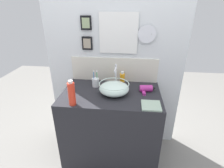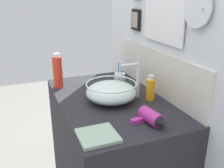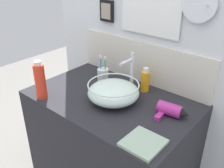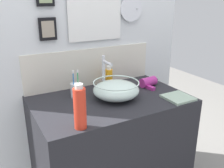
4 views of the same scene
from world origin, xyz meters
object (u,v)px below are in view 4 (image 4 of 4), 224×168
(glass_bowl_sink, at_px, (116,90))
(hand_towel, at_px, (178,98))
(faucet, at_px, (105,71))
(lotion_bottle, at_px, (109,77))
(spray_bottle, at_px, (80,108))
(hair_drier, at_px, (150,82))
(toothbrush_cup, at_px, (76,90))

(glass_bowl_sink, xyz_separation_m, hand_towel, (0.36, -0.21, -0.05))
(glass_bowl_sink, distance_m, faucet, 0.19)
(lotion_bottle, bearing_deg, spray_bottle, -131.32)
(glass_bowl_sink, xyz_separation_m, hair_drier, (0.34, 0.08, -0.03))
(faucet, bearing_deg, glass_bowl_sink, -90.00)
(glass_bowl_sink, distance_m, hand_towel, 0.41)
(toothbrush_cup, distance_m, hand_towel, 0.68)
(hair_drier, relative_size, hand_towel, 1.02)
(glass_bowl_sink, height_order, faucet, faucet)
(hand_towel, bearing_deg, toothbrush_cup, 148.25)
(spray_bottle, bearing_deg, toothbrush_cup, 71.60)
(glass_bowl_sink, relative_size, faucet, 1.20)
(lotion_bottle, distance_m, hand_towel, 0.53)
(glass_bowl_sink, height_order, toothbrush_cup, toothbrush_cup)
(spray_bottle, distance_m, lotion_bottle, 0.64)
(toothbrush_cup, relative_size, spray_bottle, 0.78)
(spray_bottle, bearing_deg, glass_bowl_sink, 35.46)
(toothbrush_cup, bearing_deg, glass_bowl_sink, -34.26)
(toothbrush_cup, bearing_deg, hair_drier, -6.78)
(glass_bowl_sink, height_order, lotion_bottle, lotion_bottle)
(spray_bottle, relative_size, lotion_bottle, 1.52)
(hair_drier, xyz_separation_m, lotion_bottle, (-0.27, 0.15, 0.04))
(hand_towel, bearing_deg, spray_bottle, -176.24)
(toothbrush_cup, xyz_separation_m, hand_towel, (0.58, -0.36, -0.04))
(hair_drier, height_order, lotion_bottle, lotion_bottle)
(faucet, distance_m, hand_towel, 0.53)
(glass_bowl_sink, xyz_separation_m, faucet, (0.00, 0.16, 0.09))
(toothbrush_cup, xyz_separation_m, spray_bottle, (-0.13, -0.40, 0.06))
(glass_bowl_sink, relative_size, hair_drier, 1.71)
(glass_bowl_sink, xyz_separation_m, spray_bottle, (-0.36, -0.25, 0.05))
(toothbrush_cup, height_order, hand_towel, toothbrush_cup)
(hair_drier, bearing_deg, toothbrush_cup, 173.22)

